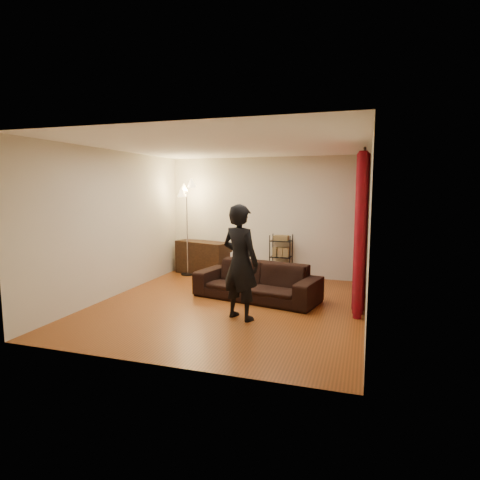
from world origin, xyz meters
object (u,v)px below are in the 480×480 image
(media_cabinet, at_px, (203,258))
(storage_boxes, at_px, (237,263))
(wire_shelf, at_px, (281,257))
(floor_lamp, at_px, (187,229))
(person, at_px, (240,262))
(sofa, at_px, (257,281))

(media_cabinet, xyz_separation_m, storage_boxes, (0.80, 0.13, -0.11))
(wire_shelf, bearing_deg, floor_lamp, -176.16)
(person, distance_m, storage_boxes, 3.18)
(sofa, distance_m, person, 1.28)
(media_cabinet, relative_size, storage_boxes, 2.38)
(person, relative_size, wire_shelf, 1.79)
(storage_boxes, bearing_deg, floor_lamp, -165.09)
(media_cabinet, relative_size, wire_shelf, 1.34)
(wire_shelf, bearing_deg, person, -93.65)
(sofa, distance_m, storage_boxes, 2.04)
(sofa, height_order, person, person)
(sofa, bearing_deg, storage_boxes, 130.07)
(storage_boxes, distance_m, floor_lamp, 1.40)
(sofa, relative_size, wire_shelf, 2.28)
(storage_boxes, bearing_deg, sofa, -62.11)
(media_cabinet, distance_m, storage_boxes, 0.82)
(wire_shelf, bearing_deg, sofa, -95.72)
(floor_lamp, bearing_deg, sofa, -35.97)
(media_cabinet, distance_m, floor_lamp, 0.77)
(media_cabinet, relative_size, floor_lamp, 0.62)
(sofa, xyz_separation_m, media_cabinet, (-1.75, 1.68, 0.06))
(wire_shelf, distance_m, floor_lamp, 2.24)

